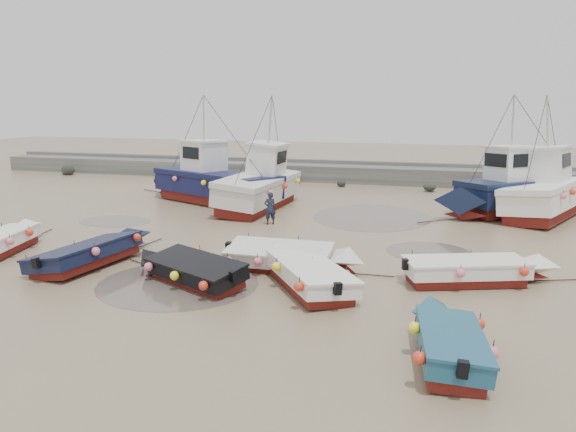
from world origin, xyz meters
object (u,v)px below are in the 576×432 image
Objects in this scene: dinghy_5 at (290,255)px; cabin_boat_0 at (209,180)px; dinghy_4 at (191,266)px; cabin_boat_1 at (261,184)px; dinghy_1 at (95,250)px; person at (270,224)px; dinghy_0 at (7,238)px; cabin_boat_3 at (549,191)px; dinghy_6 at (305,271)px; cabin_boat_2 at (514,190)px; dinghy_2 at (447,337)px; dinghy_3 at (477,268)px.

dinghy_5 is 0.56× the size of cabin_boat_0.
cabin_boat_1 is at bearing 35.04° from dinghy_4.
dinghy_1 reaches higher than person.
dinghy_0 is 0.67× the size of cabin_boat_3.
dinghy_5 is at bearing -25.43° from dinghy_4.
cabin_boat_1 is 4.72m from person.
dinghy_6 is 0.64× the size of cabin_boat_3.
dinghy_4 is (4.31, -0.93, 0.01)m from dinghy_1.
dinghy_1 is at bearing 92.88° from cabin_boat_2.
dinghy_5 is (-5.45, 5.82, -0.02)m from dinghy_2.
dinghy_0 is at bearing 84.74° from cabin_boat_2.
dinghy_2 is 0.87× the size of dinghy_5.
person is (-8.37, 12.78, -0.56)m from dinghy_2.
cabin_boat_1 is 13.65m from cabin_boat_2.
cabin_boat_2 is (17.03, 0.97, 0.03)m from cabin_boat_0.
dinghy_0 is 1.06× the size of dinghy_4.
cabin_boat_2 reaches higher than dinghy_4.
dinghy_2 is 18.91m from cabin_boat_3.
dinghy_3 is at bearing 130.58° from cabin_boat_2.
cabin_boat_1 is at bearing -95.65° from person.
dinghy_2 is 15.29m from person.
dinghy_3 is at bearing -9.51° from dinghy_0.
dinghy_1 is (4.50, -0.64, -0.01)m from dinghy_0.
dinghy_2 is at bearing -116.96° from cabin_boat_0.
cabin_boat_2 is at bearing -61.49° from cabin_boat_0.
dinghy_3 is at bearing -16.18° from dinghy_6.
person is (5.32, -4.88, -1.30)m from cabin_boat_0.
person is at bearing 116.20° from dinghy_2.
dinghy_5 is at bearing -63.22° from cabin_boat_1.
dinghy_5 is at bearing -119.90° from cabin_boat_0.
cabin_boat_2 is (2.42, 12.63, 0.79)m from dinghy_3.
cabin_boat_0 is 1.23× the size of cabin_boat_2.
dinghy_6 is at bearing 30.33° from dinghy_5.
cabin_boat_3 is (10.42, 12.41, 0.83)m from dinghy_5.
dinghy_1 is at bearing -149.92° from cabin_boat_0.
person is at bearing -157.79° from dinghy_5.
dinghy_5 is 1.07× the size of dinghy_6.
dinghy_6 is (8.12, -0.38, 0.00)m from dinghy_1.
dinghy_5 is 0.68× the size of cabin_boat_2.
dinghy_0 is 12.66m from dinghy_6.
dinghy_1 is 12.60m from cabin_boat_1.
dinghy_0 is 1.05× the size of dinghy_6.
dinghy_0 is 17.86m from dinghy_2.
cabin_boat_0 is at bearing -153.23° from cabin_boat_3.
dinghy_1 is 22.26m from cabin_boat_3.
dinghy_4 is (8.81, -1.57, 0.00)m from dinghy_0.
cabin_boat_3 is (18.67, 0.57, 0.08)m from cabin_boat_0.
cabin_boat_3 reaches higher than dinghy_0.
dinghy_4 is at bearing -52.75° from dinghy_5.
cabin_boat_2 reaches higher than person.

